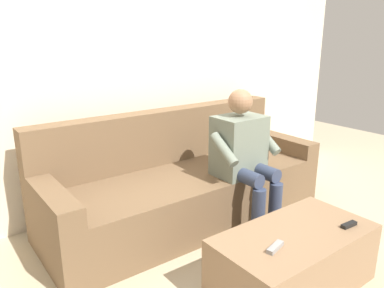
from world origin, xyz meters
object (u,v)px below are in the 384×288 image
(coffee_table, at_px, (293,260))
(remote_gray, at_px, (275,247))
(couch, at_px, (182,184))
(person_solo_seated, at_px, (244,152))
(remote_black, at_px, (349,225))

(coffee_table, xyz_separation_m, remote_gray, (0.23, 0.05, 0.20))
(couch, height_order, person_solo_seated, person_solo_seated)
(person_solo_seated, bearing_deg, remote_black, 90.79)
(coffee_table, relative_size, person_solo_seated, 0.90)
(couch, distance_m, coffee_table, 1.15)
(couch, xyz_separation_m, remote_gray, (0.23, 1.20, 0.09))
(remote_black, bearing_deg, coffee_table, -20.68)
(couch, bearing_deg, person_solo_seated, 127.70)
(coffee_table, distance_m, remote_gray, 0.31)
(person_solo_seated, xyz_separation_m, remote_gray, (0.54, 0.81, -0.23))
(couch, relative_size, coffee_table, 2.34)
(couch, bearing_deg, coffee_table, 90.00)
(person_solo_seated, distance_m, remote_black, 0.93)
(couch, distance_m, remote_black, 1.33)
(coffee_table, relative_size, remote_black, 8.70)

